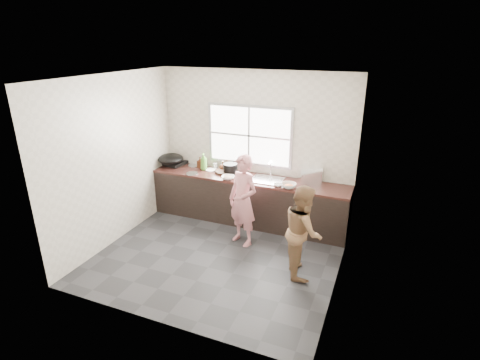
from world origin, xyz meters
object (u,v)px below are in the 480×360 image
at_px(dish_rack, 310,174).
at_px(woman, 243,203).
at_px(black_pot, 230,169).
at_px(cutting_board, 227,171).
at_px(person_side, 303,231).
at_px(bottle_green, 204,162).
at_px(pot_lid_right, 194,165).
at_px(burner, 174,163).
at_px(pot_lid_left, 192,174).
at_px(bowl_mince, 228,178).
at_px(wok, 171,159).
at_px(bottle_brown_short, 223,166).
at_px(bowl_crabs, 289,186).
at_px(glass_jar, 215,166).
at_px(bowl_held, 278,185).
at_px(bottle_brown_tall, 200,163).
at_px(plate_food, 211,170).

bearing_deg(dish_rack, woman, -155.49).
bearing_deg(black_pot, cutting_board, 158.67).
height_order(person_side, cutting_board, person_side).
bearing_deg(bottle_green, person_side, -30.47).
bearing_deg(pot_lid_right, burner, -170.50).
xyz_separation_m(woman, pot_lid_left, (-1.23, 0.55, 0.16)).
bearing_deg(burner, bowl_mince, -15.70).
relative_size(wok, pot_lid_left, 2.22).
distance_m(bottle_brown_short, wok, 1.05).
relative_size(bottle_brown_short, pot_lid_right, 0.72).
xyz_separation_m(bowl_crabs, pot_lid_left, (-1.82, 0.00, -0.03)).
bearing_deg(glass_jar, pot_lid_right, 180.00).
bearing_deg(burner, bowl_held, -9.42).
distance_m(bowl_mince, bowl_crabs, 1.10).
bearing_deg(wok, bowl_held, -5.85).
bearing_deg(bowl_mince, burner, 164.30).
relative_size(woman, bottle_green, 4.37).
bearing_deg(burner, cutting_board, -2.77).
relative_size(bowl_crabs, wok, 0.42).
distance_m(bottle_green, bottle_brown_tall, 0.18).
bearing_deg(bottle_brown_short, pot_lid_right, 176.13).
height_order(cutting_board, plate_food, cutting_board).
xyz_separation_m(bowl_crabs, dish_rack, (0.26, 0.44, 0.10)).
distance_m(plate_food, glass_jar, 0.14).
height_order(bowl_mince, plate_food, bowl_mince).
distance_m(bowl_crabs, bottle_green, 1.75).
xyz_separation_m(plate_food, dish_rack, (1.84, 0.13, 0.13)).
bearing_deg(person_side, woman, 44.98).
relative_size(woman, wok, 2.90).
xyz_separation_m(cutting_board, bottle_green, (-0.45, -0.03, 0.14)).
bearing_deg(dish_rack, bowl_crabs, -144.98).
bearing_deg(pot_lid_left, bottle_green, 70.87).
height_order(cutting_board, bowl_crabs, bowl_crabs).
xyz_separation_m(bottle_green, bottle_brown_tall, (-0.13, 0.10, -0.07)).
bearing_deg(bowl_held, glass_jar, 162.30).
bearing_deg(cutting_board, bowl_held, -16.18).
height_order(woman, burner, woman).
bearing_deg(plate_food, bottle_green, -168.89).
xyz_separation_m(burner, pot_lid_left, (0.60, -0.37, -0.03)).
height_order(woman, wok, woman).
bearing_deg(pot_lid_left, bowl_crabs, 0.00).
xyz_separation_m(wok, pot_lid_right, (0.39, 0.21, -0.15)).
height_order(burner, wok, wok).
distance_m(black_pot, plate_food, 0.42).
height_order(cutting_board, burner, burner).
relative_size(bottle_brown_short, dish_rack, 0.46).
bearing_deg(wok, bowl_mince, -9.89).
bearing_deg(black_pot, bowl_held, -15.69).
height_order(bottle_brown_short, pot_lid_left, bottle_brown_short).
distance_m(bowl_held, burner, 2.28).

